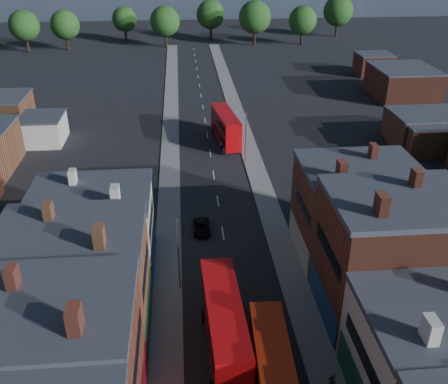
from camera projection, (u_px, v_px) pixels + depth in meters
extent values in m
cube|color=gray|center=(169.00, 196.00, 67.97)|extent=(3.00, 200.00, 0.12)
cube|color=gray|center=(264.00, 192.00, 68.97)|extent=(3.00, 200.00, 0.12)
cylinder|color=slate|center=(179.00, 256.00, 48.61)|extent=(0.16, 0.16, 8.00)
cube|color=slate|center=(177.00, 221.00, 46.74)|extent=(0.25, 0.70, 0.25)
cylinder|color=slate|center=(246.00, 139.00, 75.84)|extent=(0.16, 0.16, 8.00)
cube|color=slate|center=(246.00, 114.00, 73.98)|extent=(0.25, 0.70, 0.25)
cube|color=#B90A0D|center=(224.00, 327.00, 41.48)|extent=(3.32, 12.70, 5.04)
cube|color=black|center=(224.00, 336.00, 41.93)|extent=(3.34, 11.70, 1.03)
cube|color=black|center=(224.00, 316.00, 40.91)|extent=(3.34, 11.70, 1.03)
cylinder|color=black|center=(249.00, 384.00, 39.19)|extent=(0.38, 1.16, 1.15)
cylinder|color=black|center=(204.00, 317.00, 45.96)|extent=(0.38, 1.16, 1.15)
cylinder|color=black|center=(234.00, 314.00, 46.27)|extent=(0.38, 1.16, 1.15)
cube|color=#AA2509|center=(273.00, 376.00, 37.25)|extent=(3.07, 11.55, 4.58)
cube|color=black|center=(272.00, 384.00, 37.66)|extent=(3.09, 10.64, 0.94)
cube|color=black|center=(274.00, 365.00, 36.74)|extent=(3.09, 10.64, 0.94)
cylinder|color=black|center=(250.00, 360.00, 41.43)|extent=(0.35, 1.05, 1.04)
cylinder|color=black|center=(281.00, 359.00, 41.54)|extent=(0.35, 1.05, 1.04)
cube|color=#B9080B|center=(226.00, 127.00, 84.05)|extent=(4.27, 12.19, 4.78)
cube|color=black|center=(226.00, 132.00, 84.49)|extent=(4.21, 11.26, 0.98)
cube|color=black|center=(226.00, 120.00, 83.52)|extent=(4.21, 11.26, 0.98)
cylinder|color=black|center=(223.00, 148.00, 81.53)|extent=(0.47, 1.12, 1.09)
cylinder|color=black|center=(239.00, 147.00, 82.06)|extent=(0.47, 1.12, 1.09)
cylinder|color=black|center=(213.00, 132.00, 88.13)|extent=(0.47, 1.12, 1.09)
cylinder|color=black|center=(228.00, 130.00, 88.65)|extent=(0.47, 1.12, 1.09)
imported|color=black|center=(202.00, 227.00, 59.82)|extent=(1.98, 4.24, 1.17)
imported|color=silver|center=(227.00, 145.00, 82.25)|extent=(2.32, 4.82, 1.35)
imported|color=#544E48|center=(332.00, 383.00, 38.71)|extent=(0.77, 1.12, 1.75)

